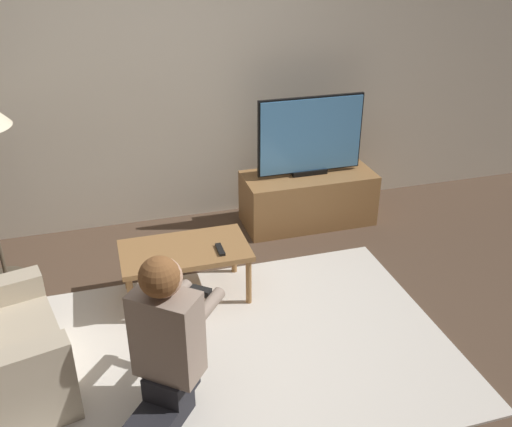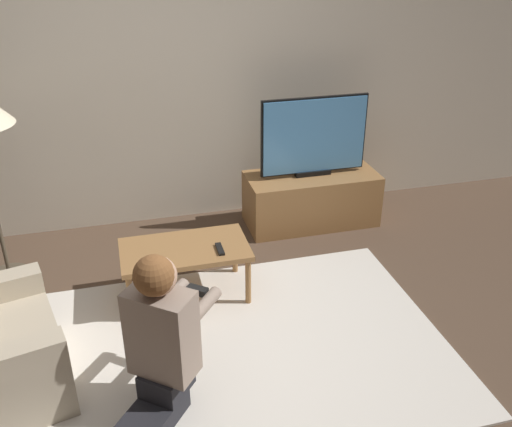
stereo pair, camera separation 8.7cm
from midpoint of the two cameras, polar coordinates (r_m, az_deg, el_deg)
name	(u,v)px [view 2 (the right image)]	position (r m, az deg, el deg)	size (l,w,h in m)	color
ground_plane	(209,356)	(3.60, -3.99, -14.03)	(10.00, 10.00, 0.00)	brown
wall_back	(159,71)	(4.75, -9.19, 13.87)	(10.00, 0.06, 2.60)	beige
rug	(209,355)	(3.60, -4.00, -13.93)	(2.95, 1.83, 0.02)	silver
tv_stand	(311,199)	(4.96, 6.03, 1.47)	(1.12, 0.49, 0.45)	olive
tv	(314,137)	(4.75, 6.35, 7.66)	(0.90, 0.08, 0.67)	black
coffee_table	(185,253)	(3.92, -6.50, -3.95)	(0.87, 0.49, 0.40)	olive
person_kneeling	(160,338)	(2.98, -8.74, -12.24)	(0.71, 0.80, 0.96)	#232328
remote	(220,249)	(3.84, -2.99, -3.58)	(0.04, 0.15, 0.02)	black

